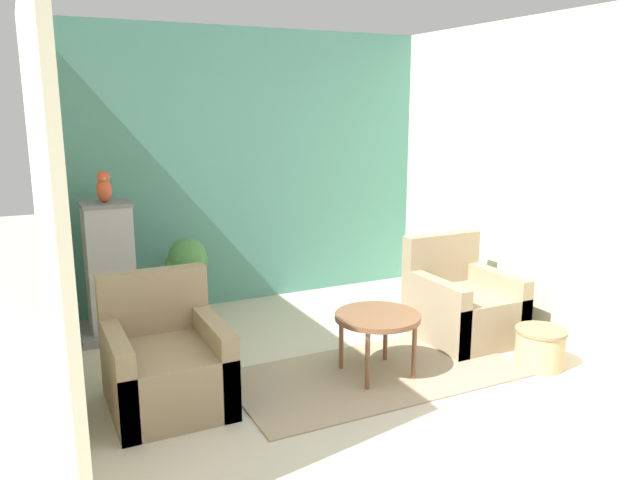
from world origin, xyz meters
name	(u,v)px	position (x,y,z in m)	size (l,w,h in m)	color
ground_plane	(444,453)	(0.00, 0.00, 0.00)	(20.00, 20.00, 0.00)	beige
wall_back_accent	(247,168)	(0.00, 3.38, 1.39)	(4.02, 0.06, 2.77)	#4C897A
wall_left	(45,206)	(-1.98, 1.68, 1.39)	(0.06, 3.35, 2.77)	beige
wall_right	(513,176)	(1.98, 1.68, 1.39)	(0.06, 3.35, 2.77)	beige
area_rug	(376,374)	(0.21, 1.13, 0.01)	(2.20, 1.11, 0.01)	gray
coffee_table	(378,320)	(0.21, 1.13, 0.44)	(0.65, 0.65, 0.49)	brown
armchair_left	(166,366)	(-1.33, 1.35, 0.28)	(0.76, 0.84, 0.88)	#8E7A5B
armchair_right	(461,306)	(1.29, 1.48, 0.28)	(0.76, 0.84, 0.88)	#9E896B
birdcage	(110,274)	(-1.46, 2.90, 0.56)	(0.59, 0.59, 1.20)	slate
parrot	(104,187)	(-1.46, 2.91, 1.33)	(0.13, 0.23, 0.28)	#D14C2D
potted_plant	(188,268)	(-0.76, 2.97, 0.52)	(0.39, 0.36, 0.81)	brown
wicker_basket	(540,346)	(1.44, 0.69, 0.17)	(0.40, 0.40, 0.31)	tan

